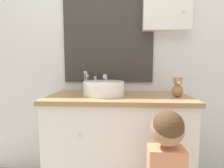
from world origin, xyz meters
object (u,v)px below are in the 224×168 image
object	(u,v)px
teddy_bear	(178,88)
sink_basin	(104,88)
child_figure	(166,165)
soap_dispenser	(96,86)
toothbrush_holder	(86,87)

from	to	relation	value
teddy_bear	sink_basin	bearing A→B (deg)	173.21
child_figure	teddy_bear	world-z (taller)	teddy_bear
child_figure	soap_dispenser	bearing A→B (deg)	127.01
toothbrush_holder	teddy_bear	world-z (taller)	toothbrush_holder
soap_dispenser	teddy_bear	distance (m)	0.73
sink_basin	soap_dispenser	bearing A→B (deg)	119.06
child_figure	teddy_bear	bearing A→B (deg)	67.23
toothbrush_holder	teddy_bear	xyz separation A→B (m)	(0.78, -0.26, 0.03)
toothbrush_holder	child_figure	size ratio (longest dim) A/B	0.23
sink_basin	child_figure	xyz separation A→B (m)	(0.41, -0.50, -0.38)
sink_basin	toothbrush_holder	distance (m)	0.27
sink_basin	soap_dispenser	xyz separation A→B (m)	(-0.10, 0.18, -0.00)
sink_basin	teddy_bear	world-z (taller)	sink_basin
sink_basin	child_figure	bearing A→B (deg)	-50.41
soap_dispenser	child_figure	size ratio (longest dim) A/B	0.17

